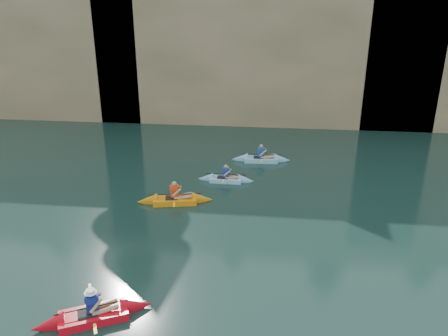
# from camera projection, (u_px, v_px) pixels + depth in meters

# --- Properties ---
(ground) EXTENTS (160.00, 160.00, 0.00)m
(ground) POSITION_uv_depth(u_px,v_px,m) (160.00, 331.00, 12.17)
(ground) COLOR black
(ground) RESTS_ON ground
(cliff) EXTENTS (70.00, 16.00, 12.00)m
(cliff) POSITION_uv_depth(u_px,v_px,m) (243.00, 33.00, 37.85)
(cliff) COLOR tan
(cliff) RESTS_ON ground
(cliff_slab_center) EXTENTS (24.00, 2.40, 11.40)m
(cliff_slab_center) POSITION_uv_depth(u_px,v_px,m) (264.00, 45.00, 30.88)
(cliff_slab_center) COLOR tan
(cliff_slab_center) RESTS_ON ground
(sea_cave_west) EXTENTS (4.50, 1.00, 4.00)m
(sea_cave_west) POSITION_uv_depth(u_px,v_px,m) (3.00, 92.00, 33.77)
(sea_cave_west) COLOR black
(sea_cave_west) RESTS_ON ground
(sea_cave_center) EXTENTS (3.50, 1.00, 3.20)m
(sea_cave_center) POSITION_uv_depth(u_px,v_px,m) (181.00, 102.00, 32.39)
(sea_cave_center) COLOR black
(sea_cave_center) RESTS_ON ground
(sea_cave_east) EXTENTS (5.00, 1.00, 4.50)m
(sea_cave_east) POSITION_uv_depth(u_px,v_px,m) (376.00, 98.00, 30.64)
(sea_cave_east) COLOR black
(sea_cave_east) RESTS_ON ground
(main_kayaker) EXTENTS (3.39, 2.23, 1.26)m
(main_kayaker) POSITION_uv_depth(u_px,v_px,m) (93.00, 315.00, 12.54)
(main_kayaker) COLOR red
(main_kayaker) RESTS_ON ground
(kayaker_orange) EXTENTS (3.53, 2.53, 1.31)m
(kayaker_orange) POSITION_uv_depth(u_px,v_px,m) (175.00, 200.00, 19.82)
(kayaker_orange) COLOR orange
(kayaker_orange) RESTS_ON ground
(kayaker_ltblue_near) EXTENTS (2.87, 2.24, 1.13)m
(kayaker_ltblue_near) POSITION_uv_depth(u_px,v_px,m) (226.00, 179.00, 22.19)
(kayaker_ltblue_near) COLOR #8EC1EF
(kayaker_ltblue_near) RESTS_ON ground
(kayaker_ltblue_mid) EXTENTS (3.38, 2.49, 1.27)m
(kayaker_ltblue_mid) POSITION_uv_depth(u_px,v_px,m) (261.00, 159.00, 24.97)
(kayaker_ltblue_mid) COLOR #88BEE4
(kayaker_ltblue_mid) RESTS_ON ground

